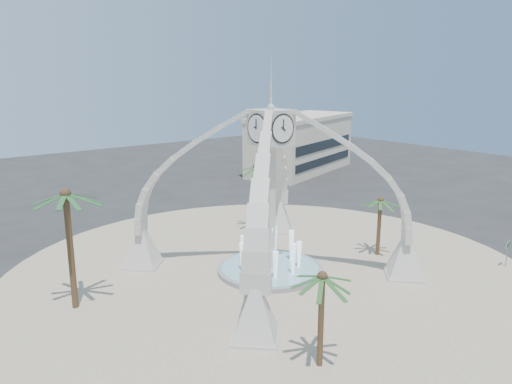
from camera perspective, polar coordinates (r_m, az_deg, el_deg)
ground at (r=38.57m, az=1.59°, el=-9.14°), size 140.00×140.00×0.00m
plaza at (r=38.56m, az=1.59°, el=-9.10°), size 40.00×40.00×0.06m
clock_tower at (r=36.58m, az=1.66°, el=0.30°), size 17.94×17.94×16.30m
fountain at (r=38.46m, az=1.59°, el=-8.74°), size 8.00×8.00×3.62m
building_ne at (r=77.26m, az=5.14°, el=5.56°), size 21.87×14.17×8.60m
palm_east at (r=41.77m, az=14.04°, el=-0.98°), size 4.01×4.01×5.40m
palm_west at (r=32.69m, az=-20.93°, el=-0.42°), size 5.08×5.08×8.43m
palm_north at (r=46.81m, az=0.01°, el=2.78°), size 4.69×4.69×6.99m
palm_south at (r=25.30m, az=7.59°, el=-9.70°), size 4.16×4.16×5.61m
street_sign at (r=43.48m, az=26.82°, el=-5.75°), size 0.81×0.17×2.23m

